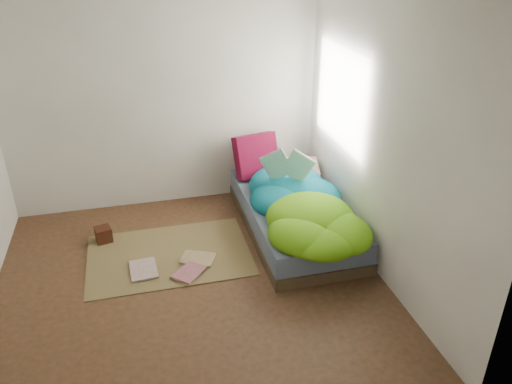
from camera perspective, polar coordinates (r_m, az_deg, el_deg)
ground at (r=4.70m, az=-7.37°, el=-10.62°), size 3.50×3.50×0.00m
room_walls at (r=3.93m, az=-8.60°, el=8.56°), size 3.54×3.54×2.62m
bed at (r=5.41m, az=4.36°, el=-2.74°), size 1.00×2.00×0.34m
duvet at (r=5.07m, az=5.28°, el=-0.59°), size 0.96×1.84×0.34m
rug at (r=5.13m, az=-9.88°, el=-7.09°), size 1.60×1.10×0.01m
pillow_floral at (r=5.88m, az=4.05°, el=2.46°), size 0.71×0.53×0.14m
pillow_magenta at (r=5.81m, az=0.02°, el=4.18°), size 0.52×0.26×0.50m
open_book at (r=5.19m, az=3.61°, el=3.98°), size 0.46×0.28×0.28m
wooden_box at (r=5.46m, az=-17.04°, el=-4.65°), size 0.19×0.19×0.16m
floor_book_a at (r=4.94m, az=-14.18°, el=-8.85°), size 0.27×0.35×0.03m
floor_book_b at (r=4.88m, az=-8.71°, el=-8.72°), size 0.36×0.37×0.03m
floor_book_c at (r=4.91m, az=-7.03°, el=-8.35°), size 0.39×0.35×0.02m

